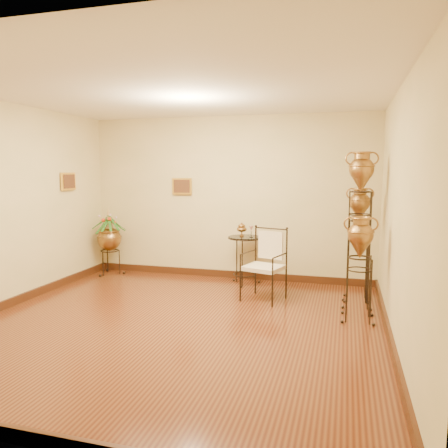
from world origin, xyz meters
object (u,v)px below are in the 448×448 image
(amphora_mid, at_px, (358,244))
(side_table, at_px, (245,259))
(amphora_tall, at_px, (359,228))
(planter_urn, at_px, (109,236))
(armchair, at_px, (264,265))

(amphora_mid, relative_size, side_table, 1.64)
(amphora_tall, bearing_deg, planter_urn, 169.98)
(planter_urn, bearing_deg, armchair, -15.56)
(amphora_mid, xyz_separation_m, side_table, (-1.77, 0.45, -0.42))
(amphora_tall, height_order, side_table, amphora_tall)
(amphora_tall, height_order, amphora_mid, amphora_tall)
(amphora_tall, bearing_deg, armchair, -176.79)
(amphora_tall, bearing_deg, side_table, 157.64)
(side_table, bearing_deg, amphora_mid, -14.34)
(amphora_tall, xyz_separation_m, side_table, (-1.77, 0.73, -0.68))
(amphora_mid, bearing_deg, armchair, -165.04)
(amphora_tall, height_order, planter_urn, amphora_tall)
(planter_urn, relative_size, armchair, 1.20)
(side_table, bearing_deg, planter_urn, 179.30)
(armchair, bearing_deg, amphora_tall, 19.22)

